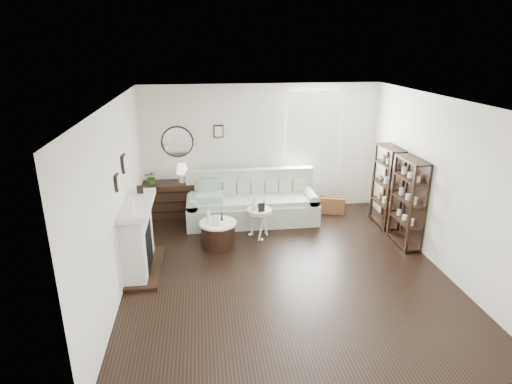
{
  "coord_description": "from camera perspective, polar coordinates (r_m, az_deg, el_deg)",
  "views": [
    {
      "loc": [
        -1.25,
        -6.03,
        3.48
      ],
      "look_at": [
        -0.37,
        0.8,
        1.07
      ],
      "focal_mm": 30.0,
      "sensor_mm": 36.0,
      "label": 1
    }
  ],
  "objects": [
    {
      "name": "fireplace",
      "position": [
        7.06,
        -15.42,
        -6.04
      ],
      "size": [
        0.5,
        1.4,
        1.84
      ],
      "color": "silver",
      "rests_on": "ground"
    },
    {
      "name": "eiffel_ped",
      "position": [
        7.91,
        1.07,
        -1.54
      ],
      "size": [
        0.13,
        0.13,
        0.19
      ],
      "primitive_type": null,
      "rotation": [
        0.0,
        0.0,
        0.21
      ],
      "color": "black",
      "rests_on": "pedestal_table"
    },
    {
      "name": "card_frame_ped",
      "position": [
        7.76,
        0.71,
        -2.07
      ],
      "size": [
        0.13,
        0.07,
        0.16
      ],
      "primitive_type": "cube",
      "rotation": [
        -0.21,
        0.0,
        0.19
      ],
      "color": "black",
      "rests_on": "pedestal_table"
    },
    {
      "name": "sofa",
      "position": [
        8.76,
        -0.6,
        -1.72
      ],
      "size": [
        2.63,
        0.91,
        1.02
      ],
      "color": "#A2AB98",
      "rests_on": "ground"
    },
    {
      "name": "drum_table",
      "position": [
        7.74,
        -5.05,
        -5.57
      ],
      "size": [
        0.66,
        0.66,
        0.46
      ],
      "rotation": [
        0.0,
        0.0,
        -0.36
      ],
      "color": "black",
      "rests_on": "ground"
    },
    {
      "name": "quilt",
      "position": [
        8.49,
        -6.27,
        -0.67
      ],
      "size": [
        0.59,
        0.49,
        0.14
      ],
      "primitive_type": "cube",
      "rotation": [
        0.0,
        0.0,
        -0.08
      ],
      "color": "#279265",
      "rests_on": "sofa"
    },
    {
      "name": "pedestal_table",
      "position": [
        7.92,
        0.43,
        -2.63
      ],
      "size": [
        0.47,
        0.47,
        0.57
      ],
      "rotation": [
        0.0,
        0.0,
        0.14
      ],
      "color": "white",
      "rests_on": "ground"
    },
    {
      "name": "eiffel_drum",
      "position": [
        7.66,
        -4.59,
        -3.18
      ],
      "size": [
        0.14,
        0.14,
        0.2
      ],
      "primitive_type": null,
      "rotation": [
        0.0,
        0.0,
        0.25
      ],
      "color": "black",
      "rests_on": "drum_table"
    },
    {
      "name": "table_lamp",
      "position": [
        8.88,
        -9.81,
        2.5
      ],
      "size": [
        0.28,
        0.28,
        0.39
      ],
      "primitive_type": null,
      "rotation": [
        0.0,
        0.0,
        0.16
      ],
      "color": "silver",
      "rests_on": "dresser"
    },
    {
      "name": "shelf_unit_near",
      "position": [
        8.04,
        19.59,
        -1.31
      ],
      "size": [
        0.3,
        0.8,
        1.6
      ],
      "color": "black",
      "rests_on": "ground"
    },
    {
      "name": "room",
      "position": [
        9.15,
        5.36,
        7.35
      ],
      "size": [
        5.5,
        5.5,
        5.5
      ],
      "color": "black",
      "rests_on": "ground"
    },
    {
      "name": "potted_plant",
      "position": [
        8.9,
        -13.77,
        1.92
      ],
      "size": [
        0.3,
        0.27,
        0.29
      ],
      "primitive_type": "imported",
      "rotation": [
        0.0,
        0.0,
        -0.19
      ],
      "color": "#265D1A",
      "rests_on": "dresser"
    },
    {
      "name": "dresser",
      "position": [
        9.08,
        -11.69,
        -1.07
      ],
      "size": [
        1.14,
        0.49,
        0.76
      ],
      "color": "black",
      "rests_on": "ground"
    },
    {
      "name": "suitcase",
      "position": [
        9.31,
        10.09,
        -1.76
      ],
      "size": [
        0.57,
        0.34,
        0.36
      ],
      "primitive_type": "cube",
      "rotation": [
        0.0,
        0.0,
        -0.32
      ],
      "color": "brown",
      "rests_on": "ground"
    },
    {
      "name": "shelf_unit_far",
      "position": [
        8.8,
        17.04,
        0.73
      ],
      "size": [
        0.3,
        0.8,
        1.6
      ],
      "color": "black",
      "rests_on": "ground"
    },
    {
      "name": "card_frame_drum",
      "position": [
        7.46,
        -5.42,
        -3.9
      ],
      "size": [
        0.14,
        0.07,
        0.18
      ],
      "primitive_type": "cube",
      "rotation": [
        -0.21,
        0.0,
        -0.14
      ],
      "color": "silver",
      "rests_on": "drum_table"
    },
    {
      "name": "flask_ped",
      "position": [
        7.86,
        -0.18,
        -1.36
      ],
      "size": [
        0.14,
        0.14,
        0.27
      ],
      "primitive_type": null,
      "color": "silver",
      "rests_on": "pedestal_table"
    },
    {
      "name": "bottle_drum",
      "position": [
        7.52,
        -6.37,
        -3.22
      ],
      "size": [
        0.07,
        0.07,
        0.31
      ],
      "primitive_type": "cylinder",
      "color": "silver",
      "rests_on": "drum_table"
    }
  ]
}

